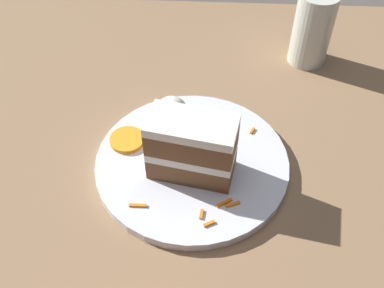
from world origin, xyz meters
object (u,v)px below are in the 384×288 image
object	(u,v)px
plate	(192,163)
cream_dollop	(172,110)
cake_slice	(192,147)
orange_garnish	(127,140)
drinking_glass	(311,33)

from	to	relation	value
plate	cream_dollop	size ratio (longest dim) A/B	5.86
cream_dollop	cake_slice	bearing A→B (deg)	-69.93
orange_garnish	cream_dollop	bearing A→B (deg)	38.19
plate	drinking_glass	distance (m)	0.33
cake_slice	cream_dollop	xyz separation A→B (m)	(-0.04, 0.10, -0.03)
plate	cream_dollop	distance (m)	0.09
orange_garnish	drinking_glass	distance (m)	0.38
orange_garnish	drinking_glass	bearing A→B (deg)	38.78
cake_slice	drinking_glass	world-z (taller)	drinking_glass
cake_slice	drinking_glass	distance (m)	0.34
orange_garnish	plate	bearing A→B (deg)	-17.35
plate	cake_slice	size ratio (longest dim) A/B	2.23
cake_slice	cream_dollop	bearing A→B (deg)	30.97
plate	orange_garnish	xyz separation A→B (m)	(-0.10, 0.03, 0.01)
cream_dollop	drinking_glass	bearing A→B (deg)	38.94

